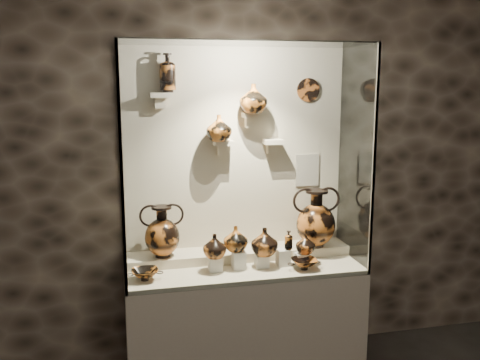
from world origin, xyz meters
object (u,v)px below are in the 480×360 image
(jug_e, at_px, (305,244))
(amphora_right, at_px, (316,218))
(kylix_left, at_px, (145,274))
(jug_a, at_px, (215,246))
(ovoid_vase_a, at_px, (219,128))
(lekythos_tall, at_px, (168,70))
(amphora_left, at_px, (162,231))
(ovoid_vase_b, at_px, (253,98))
(lekythos_small, at_px, (289,239))
(jug_c, at_px, (264,242))
(kylix_right, at_px, (304,263))
(jug_b, at_px, (236,239))

(jug_e, bearing_deg, amphora_right, 33.87)
(amphora_right, distance_m, kylix_left, 1.35)
(amphora_right, xyz_separation_m, jug_a, (-0.82, -0.18, -0.11))
(jug_a, xyz_separation_m, ovoid_vase_a, (0.09, 0.26, 0.80))
(jug_a, height_order, lekythos_tall, lekythos_tall)
(amphora_left, bearing_deg, lekythos_tall, 72.38)
(amphora_right, xyz_separation_m, ovoid_vase_b, (-0.48, 0.08, 0.90))
(jug_e, height_order, lekythos_small, lekythos_small)
(lekythos_small, distance_m, lekythos_tall, 1.47)
(jug_c, xyz_separation_m, lekythos_small, (0.18, -0.00, 0.01))
(jug_c, xyz_separation_m, kylix_right, (0.26, -0.11, -0.14))
(lekythos_small, height_order, ovoid_vase_a, ovoid_vase_a)
(kylix_left, bearing_deg, jug_c, 17.88)
(jug_b, relative_size, jug_e, 1.22)
(kylix_right, bearing_deg, jug_b, 142.69)
(jug_b, relative_size, ovoid_vase_a, 0.94)
(ovoid_vase_b, bearing_deg, lekythos_tall, -174.49)
(jug_a, height_order, ovoid_vase_b, ovoid_vase_b)
(kylix_left, xyz_separation_m, kylix_right, (1.11, -0.05, -0.00))
(amphora_right, height_order, ovoid_vase_a, ovoid_vase_a)
(amphora_left, relative_size, lekythos_small, 2.39)
(ovoid_vase_a, bearing_deg, kylix_left, -169.45)
(jug_a, distance_m, jug_e, 0.67)
(ovoid_vase_a, bearing_deg, jug_a, -126.92)
(kylix_left, height_order, lekythos_tall, lekythos_tall)
(kylix_left, bearing_deg, amphora_right, 23.93)
(jug_a, xyz_separation_m, jug_c, (0.36, 0.01, 0.00))
(amphora_left, relative_size, jug_e, 2.54)
(jug_e, xyz_separation_m, lekythos_tall, (-0.94, 0.29, 1.24))
(amphora_left, relative_size, jug_b, 2.09)
(kylix_left, xyz_separation_m, ovoid_vase_b, (0.83, 0.31, 1.15))
(jug_c, relative_size, ovoid_vase_a, 1.05)
(amphora_right, bearing_deg, jug_c, -145.64)
(jug_a, xyz_separation_m, lekythos_small, (0.54, 0.00, 0.01))
(amphora_right, relative_size, lekythos_tall, 1.46)
(amphora_left, distance_m, kylix_right, 1.04)
(amphora_left, bearing_deg, kylix_left, -96.05)
(jug_c, relative_size, lekythos_tall, 0.66)
(jug_a, distance_m, jug_b, 0.16)
(jug_c, height_order, ovoid_vase_b, ovoid_vase_b)
(jug_e, distance_m, lekythos_small, 0.14)
(amphora_right, relative_size, ovoid_vase_b, 2.11)
(kylix_right, xyz_separation_m, ovoid_vase_a, (-0.54, 0.36, 0.94))
(lekythos_small, bearing_deg, jug_e, 6.68)
(kylix_left, relative_size, ovoid_vase_b, 1.10)
(amphora_left, relative_size, kylix_left, 1.62)
(lekythos_small, xyz_separation_m, ovoid_vase_b, (-0.20, 0.25, 0.99))
(amphora_left, xyz_separation_m, ovoid_vase_b, (0.68, 0.05, 0.93))
(amphora_right, distance_m, jug_a, 0.84)
(jug_c, xyz_separation_m, ovoid_vase_b, (-0.02, 0.25, 1.00))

